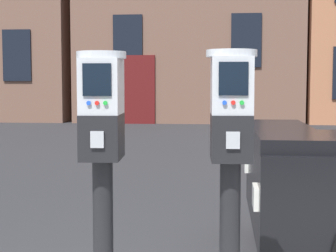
{
  "coord_description": "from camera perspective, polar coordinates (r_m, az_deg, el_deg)",
  "views": [
    {
      "loc": [
        0.13,
        -2.6,
        1.34
      ],
      "look_at": [
        -0.11,
        -0.17,
        1.13
      ],
      "focal_mm": 58.01,
      "sensor_mm": 36.0,
      "label": 1
    }
  ],
  "objects": [
    {
      "name": "parking_meter_twin_adjacent",
      "position": [
        2.34,
        6.6,
        -2.14
      ],
      "size": [
        0.23,
        0.26,
        1.32
      ],
      "rotation": [
        0.0,
        0.0,
        -1.52
      ],
      "color": "black",
      "rests_on": "sidewalk_slab"
    },
    {
      "name": "parking_meter_near_kerb",
      "position": [
        2.4,
        -6.93,
        -2.04
      ],
      "size": [
        0.23,
        0.26,
        1.32
      ],
      "rotation": [
        0.0,
        0.0,
        -1.52
      ],
      "color": "black",
      "rests_on": "sidewalk_slab"
    }
  ]
}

